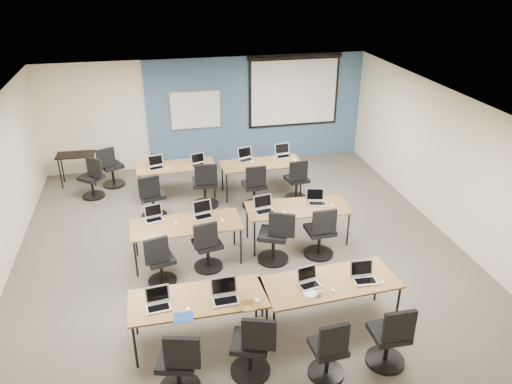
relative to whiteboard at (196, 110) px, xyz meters
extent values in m
cube|color=#6B6354|center=(0.30, -4.43, -1.45)|extent=(8.00, 9.00, 0.02)
cube|color=white|center=(0.30, -4.43, 1.25)|extent=(8.00, 9.00, 0.02)
cube|color=beige|center=(0.30, 0.07, -0.10)|extent=(8.00, 0.04, 2.70)
cube|color=beige|center=(4.30, -4.43, -0.10)|extent=(0.04, 9.00, 2.70)
cube|color=#3D5977|center=(1.55, 0.04, -0.10)|extent=(5.50, 0.04, 2.70)
cube|color=#A1A7AF|center=(0.00, 0.00, 0.00)|extent=(1.28, 0.02, 0.98)
cube|color=white|center=(0.00, -0.01, 0.00)|extent=(1.20, 0.02, 0.90)
cube|color=black|center=(2.50, -0.02, 0.35)|extent=(2.32, 0.03, 1.82)
cube|color=white|center=(2.50, -0.03, 0.31)|extent=(2.20, 0.02, 1.62)
cylinder|color=black|center=(2.50, -0.03, 1.19)|extent=(2.40, 0.10, 0.10)
cube|color=#A97B3E|center=(-0.69, -6.47, -0.73)|extent=(1.87, 0.78, 0.03)
cylinder|color=black|center=(-1.57, -6.80, -1.10)|extent=(0.04, 0.04, 0.70)
cylinder|color=black|center=(0.18, -6.80, -1.10)|extent=(0.04, 0.04, 0.70)
cylinder|color=black|center=(-1.57, -6.14, -1.10)|extent=(0.04, 0.04, 0.70)
cylinder|color=black|center=(0.18, -6.14, -1.10)|extent=(0.04, 0.04, 0.70)
cube|color=brown|center=(1.18, -6.49, -0.73)|extent=(1.93, 0.81, 0.03)
cylinder|color=black|center=(0.28, -6.83, -1.10)|extent=(0.04, 0.04, 0.70)
cylinder|color=black|center=(2.09, -6.83, -1.10)|extent=(0.04, 0.04, 0.70)
cylinder|color=black|center=(0.28, -6.15, -1.10)|extent=(0.04, 0.04, 0.70)
cylinder|color=black|center=(2.09, -6.15, -1.10)|extent=(0.04, 0.04, 0.70)
cube|color=brown|center=(-0.66, -4.37, -0.73)|extent=(1.90, 0.79, 0.03)
cylinder|color=black|center=(-1.56, -4.70, -1.10)|extent=(0.04, 0.04, 0.70)
cylinder|color=black|center=(0.23, -4.70, -1.10)|extent=(0.04, 0.04, 0.70)
cylinder|color=black|center=(-1.56, -4.03, -1.10)|extent=(0.04, 0.04, 0.70)
cylinder|color=black|center=(0.23, -4.03, -1.10)|extent=(0.04, 0.04, 0.70)
cube|color=olive|center=(1.39, -4.18, -0.73)|extent=(1.89, 0.79, 0.03)
cylinder|color=black|center=(0.51, -4.51, -1.10)|extent=(0.04, 0.04, 0.70)
cylinder|color=black|center=(2.28, -4.51, -1.10)|extent=(0.04, 0.04, 0.70)
cylinder|color=black|center=(0.51, -3.85, -1.10)|extent=(0.04, 0.04, 0.70)
cylinder|color=black|center=(2.28, -3.85, -1.10)|extent=(0.04, 0.04, 0.70)
cube|color=#A35729|center=(-0.65, -1.71, -0.73)|extent=(1.71, 0.71, 0.03)
cylinder|color=black|center=(-1.45, -2.00, -1.10)|extent=(0.04, 0.04, 0.70)
cylinder|color=black|center=(0.14, -2.00, -1.10)|extent=(0.04, 0.04, 0.70)
cylinder|color=black|center=(-1.45, -1.41, -1.10)|extent=(0.04, 0.04, 0.70)
cylinder|color=black|center=(0.14, -1.41, -1.10)|extent=(0.04, 0.04, 0.70)
cube|color=olive|center=(1.21, -1.97, -0.73)|extent=(1.79, 0.75, 0.03)
cylinder|color=black|center=(0.37, -2.28, -1.10)|extent=(0.04, 0.04, 0.70)
cylinder|color=black|center=(2.05, -2.28, -1.10)|extent=(0.04, 0.04, 0.70)
cylinder|color=black|center=(0.37, -1.66, -1.10)|extent=(0.04, 0.04, 0.70)
cylinder|color=black|center=(2.05, -1.66, -1.10)|extent=(0.04, 0.04, 0.70)
cube|color=#A9A9A9|center=(-1.22, -6.56, -0.71)|extent=(0.32, 0.23, 0.02)
cube|color=black|center=(-1.22, -6.58, -0.70)|extent=(0.27, 0.14, 0.00)
cube|color=#A9A9A9|center=(-1.22, -6.44, -0.59)|extent=(0.32, 0.06, 0.22)
cube|color=black|center=(-1.22, -6.44, -0.59)|extent=(0.28, 0.04, 0.18)
ellipsoid|color=white|center=(-0.85, -6.68, -0.71)|extent=(0.08, 0.11, 0.03)
cylinder|color=black|center=(-1.05, -7.30, -1.22)|extent=(0.06, 0.06, 0.46)
cube|color=black|center=(-1.05, -7.30, -0.95)|extent=(0.46, 0.46, 0.08)
cube|color=black|center=(-0.99, -7.50, -0.67)|extent=(0.42, 0.06, 0.44)
cube|color=#A6A7B4|center=(-0.34, -6.61, -0.71)|extent=(0.36, 0.26, 0.02)
cube|color=black|center=(-0.34, -6.63, -0.70)|extent=(0.30, 0.15, 0.00)
cube|color=#A6A7B4|center=(-0.34, -6.46, -0.57)|extent=(0.36, 0.07, 0.25)
cube|color=black|center=(-0.34, -6.47, -0.57)|extent=(0.32, 0.05, 0.20)
ellipsoid|color=white|center=(0.07, -6.70, -0.71)|extent=(0.08, 0.10, 0.03)
cylinder|color=black|center=(-0.13, -7.20, -1.42)|extent=(0.52, 0.52, 0.05)
cylinder|color=black|center=(-0.13, -7.20, -1.22)|extent=(0.06, 0.06, 0.46)
cube|color=black|center=(-0.13, -7.20, -0.95)|extent=(0.46, 0.46, 0.08)
cube|color=black|center=(-0.06, -7.40, -0.67)|extent=(0.42, 0.06, 0.44)
cube|color=#A7A7AE|center=(0.86, -6.52, -0.71)|extent=(0.30, 0.22, 0.02)
cube|color=black|center=(0.86, -6.54, -0.70)|extent=(0.26, 0.13, 0.00)
cube|color=#A7A7AE|center=(0.86, -6.40, -0.59)|extent=(0.30, 0.06, 0.21)
cube|color=black|center=(0.86, -6.41, -0.59)|extent=(0.27, 0.04, 0.17)
ellipsoid|color=white|center=(1.14, -6.70, -0.71)|extent=(0.07, 0.10, 0.03)
cylinder|color=black|center=(0.83, -7.44, -1.42)|extent=(0.47, 0.47, 0.05)
cylinder|color=black|center=(0.83, -7.44, -1.24)|extent=(0.06, 0.06, 0.42)
cube|color=black|center=(0.83, -7.44, -0.99)|extent=(0.42, 0.42, 0.08)
cube|color=black|center=(0.81, -7.63, -0.71)|extent=(0.38, 0.06, 0.44)
cube|color=#B8B8C2|center=(1.66, -6.59, -0.71)|extent=(0.34, 0.24, 0.02)
cube|color=black|center=(1.66, -6.61, -0.70)|extent=(0.28, 0.14, 0.00)
cube|color=#B8B8C2|center=(1.66, -6.46, -0.58)|extent=(0.34, 0.06, 0.23)
cube|color=black|center=(1.66, -6.47, -0.58)|extent=(0.29, 0.04, 0.19)
ellipsoid|color=white|center=(1.89, -6.67, -0.71)|extent=(0.08, 0.10, 0.03)
cylinder|color=black|center=(1.67, -7.41, -1.42)|extent=(0.52, 0.52, 0.05)
cylinder|color=black|center=(1.67, -7.41, -1.22)|extent=(0.06, 0.06, 0.46)
cube|color=black|center=(1.67, -7.41, -0.95)|extent=(0.46, 0.46, 0.08)
cube|color=black|center=(1.67, -7.62, -0.67)|extent=(0.42, 0.06, 0.44)
cube|color=silver|center=(-1.20, -4.13, -0.71)|extent=(0.31, 0.23, 0.02)
cube|color=black|center=(-1.20, -4.15, -0.70)|extent=(0.26, 0.13, 0.00)
cube|color=silver|center=(-1.20, -4.01, -0.59)|extent=(0.31, 0.06, 0.21)
cube|color=black|center=(-1.20, -4.01, -0.59)|extent=(0.27, 0.04, 0.18)
ellipsoid|color=white|center=(-0.84, -4.33, -0.71)|extent=(0.08, 0.11, 0.03)
cylinder|color=black|center=(-1.15, -4.96, -1.42)|extent=(0.47, 0.47, 0.05)
cylinder|color=black|center=(-1.15, -4.96, -1.24)|extent=(0.06, 0.06, 0.42)
cube|color=black|center=(-1.15, -4.96, -0.99)|extent=(0.42, 0.42, 0.08)
cube|color=black|center=(-1.20, -5.15, -0.71)|extent=(0.38, 0.06, 0.44)
cube|color=#AEAFB9|center=(-0.35, -4.19, -0.71)|extent=(0.34, 0.25, 0.02)
cube|color=black|center=(-0.35, -4.21, -0.70)|extent=(0.29, 0.14, 0.00)
cube|color=#AEAFB9|center=(-0.35, -4.06, -0.58)|extent=(0.34, 0.06, 0.23)
cube|color=black|center=(-0.35, -4.07, -0.58)|extent=(0.30, 0.04, 0.19)
ellipsoid|color=white|center=(-0.04, -4.40, -0.71)|extent=(0.08, 0.10, 0.03)
cylinder|color=black|center=(-0.35, -4.70, -1.42)|extent=(0.50, 0.50, 0.05)
cylinder|color=black|center=(-0.35, -4.70, -1.23)|extent=(0.06, 0.06, 0.44)
cube|color=black|center=(-0.35, -4.70, -0.97)|extent=(0.44, 0.44, 0.08)
cube|color=black|center=(-0.39, -4.89, -0.69)|extent=(0.40, 0.06, 0.44)
cube|color=#BCBCBC|center=(0.75, -4.24, -0.71)|extent=(0.35, 0.26, 0.02)
cube|color=black|center=(0.75, -4.26, -0.70)|extent=(0.30, 0.15, 0.00)
cube|color=#BCBCBC|center=(0.75, -4.10, -0.58)|extent=(0.35, 0.06, 0.24)
cube|color=black|center=(0.75, -4.11, -0.58)|extent=(0.31, 0.05, 0.20)
ellipsoid|color=white|center=(1.09, -4.35, -0.71)|extent=(0.08, 0.11, 0.04)
cylinder|color=black|center=(0.80, -4.71, -1.42)|extent=(0.56, 0.56, 0.05)
cylinder|color=black|center=(0.80, -4.71, -1.20)|extent=(0.06, 0.06, 0.49)
cube|color=black|center=(0.80, -4.71, -0.92)|extent=(0.49, 0.49, 0.08)
cube|color=black|center=(0.89, -4.91, -0.64)|extent=(0.45, 0.06, 0.44)
cube|color=#B7B7BF|center=(1.78, -4.14, -0.71)|extent=(0.33, 0.24, 0.02)
cube|color=black|center=(1.78, -4.16, -0.70)|extent=(0.28, 0.14, 0.00)
cube|color=#B7B7BF|center=(1.78, -4.01, -0.58)|extent=(0.33, 0.06, 0.23)
cube|color=black|center=(1.78, -4.02, -0.58)|extent=(0.29, 0.04, 0.19)
ellipsoid|color=white|center=(2.04, -4.28, -0.71)|extent=(0.08, 0.11, 0.04)
cylinder|color=black|center=(1.65, -4.71, -1.42)|extent=(0.53, 0.53, 0.05)
cylinder|color=black|center=(1.65, -4.71, -1.21)|extent=(0.06, 0.06, 0.47)
cube|color=black|center=(1.65, -4.71, -0.94)|extent=(0.47, 0.47, 0.08)
cube|color=black|center=(1.64, -4.93, -0.66)|extent=(0.43, 0.06, 0.44)
cube|color=#ADADAD|center=(-1.08, -1.78, -0.71)|extent=(0.34, 0.24, 0.02)
cube|color=black|center=(-1.08, -1.80, -0.70)|extent=(0.28, 0.14, 0.00)
cube|color=#ADADAD|center=(-1.08, -1.65, -0.58)|extent=(0.34, 0.06, 0.23)
cube|color=black|center=(-1.08, -1.66, -0.58)|extent=(0.29, 0.04, 0.19)
ellipsoid|color=white|center=(-0.83, -1.87, -0.71)|extent=(0.08, 0.11, 0.04)
cylinder|color=black|center=(-1.20, -2.61, -1.42)|extent=(0.51, 0.51, 0.05)
cylinder|color=black|center=(-1.20, -2.61, -1.22)|extent=(0.06, 0.06, 0.45)
cube|color=black|center=(-1.20, -2.61, -0.96)|extent=(0.45, 0.45, 0.08)
cube|color=black|center=(-1.25, -2.81, -0.68)|extent=(0.41, 0.06, 0.44)
cube|color=#A6A6AD|center=(-0.17, -1.81, -0.71)|extent=(0.31, 0.23, 0.02)
cube|color=black|center=(-0.17, -1.83, -0.70)|extent=(0.26, 0.13, 0.00)
cube|color=#A6A6AD|center=(-0.17, -1.69, -0.59)|extent=(0.31, 0.06, 0.21)
cube|color=black|center=(-0.17, -1.70, -0.59)|extent=(0.27, 0.04, 0.18)
ellipsoid|color=white|center=(0.01, -1.93, -0.71)|extent=(0.07, 0.10, 0.03)
cylinder|color=black|center=(-0.11, -2.33, -1.42)|extent=(0.57, 0.57, 0.05)
cylinder|color=black|center=(-0.11, -2.33, -1.20)|extent=(0.06, 0.06, 0.51)
cube|color=black|center=(-0.11, -2.33, -0.90)|extent=(0.51, 0.51, 0.08)
cube|color=black|center=(-0.09, -2.56, -0.62)|extent=(0.46, 0.06, 0.44)
cube|color=silver|center=(0.91, -1.75, -0.71)|extent=(0.35, 0.25, 0.02)
cube|color=black|center=(0.91, -1.77, -0.70)|extent=(0.30, 0.15, 0.00)
cube|color=silver|center=(0.91, -1.61, -0.58)|extent=(0.35, 0.06, 0.24)
cube|color=black|center=(0.91, -1.62, -0.58)|extent=(0.31, 0.05, 0.20)
ellipsoid|color=white|center=(1.03, -1.85, -0.71)|extent=(0.08, 0.11, 0.03)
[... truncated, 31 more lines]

